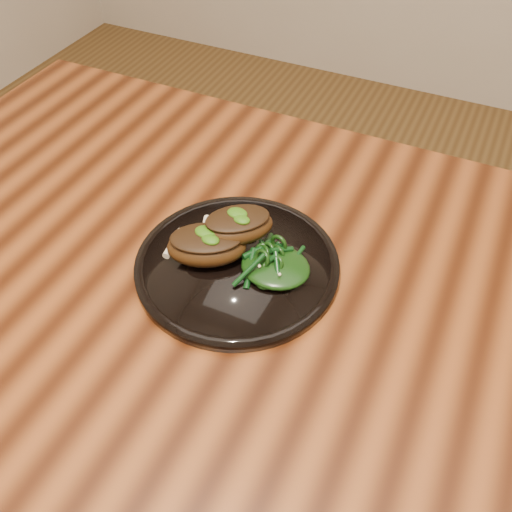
# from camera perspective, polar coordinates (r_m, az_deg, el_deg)

# --- Properties ---
(desk) EXTENTS (1.60, 0.80, 0.75)m
(desk) POSITION_cam_1_polar(r_m,az_deg,el_deg) (0.83, 8.72, -8.75)
(desk) COLOR #331306
(desk) RESTS_ON ground
(plate) EXTENTS (0.28, 0.28, 0.02)m
(plate) POSITION_cam_1_polar(r_m,az_deg,el_deg) (0.79, -1.90, -0.92)
(plate) COLOR black
(plate) RESTS_ON desk
(lamb_chop_front) EXTENTS (0.13, 0.11, 0.05)m
(lamb_chop_front) POSITION_cam_1_polar(r_m,az_deg,el_deg) (0.78, -5.00, 1.12)
(lamb_chop_front) COLOR #3B200B
(lamb_chop_front) RESTS_ON plate
(lamb_chop_back) EXTENTS (0.12, 0.11, 0.04)m
(lamb_chop_back) POSITION_cam_1_polar(r_m,az_deg,el_deg) (0.78, -1.90, 3.11)
(lamb_chop_back) COLOR #3B200B
(lamb_chop_back) RESTS_ON plate
(herb_smear) EXTENTS (0.08, 0.05, 0.00)m
(herb_smear) POSITION_cam_1_polar(r_m,az_deg,el_deg) (0.84, -2.24, 2.99)
(herb_smear) COLOR #1C4707
(herb_smear) RESTS_ON plate
(greens_heap) EXTENTS (0.10, 0.09, 0.04)m
(greens_heap) POSITION_cam_1_polar(r_m,az_deg,el_deg) (0.76, 1.98, -0.75)
(greens_heap) COLOR black
(greens_heap) RESTS_ON plate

